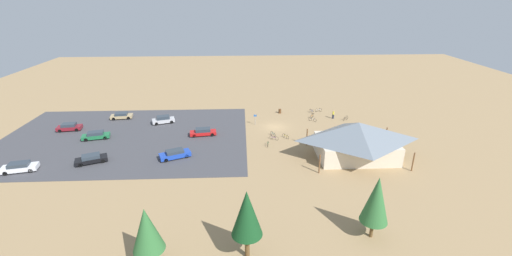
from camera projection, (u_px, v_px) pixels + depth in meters
name	position (u px, v px, depth m)	size (l,w,h in m)	color
ground	(275.00, 127.00, 65.20)	(160.00, 160.00, 0.00)	#9E7F56
parking_lot_asphalt	(125.00, 137.00, 60.43)	(43.56, 29.94, 0.05)	#424247
bike_pavilion	(357.00, 138.00, 52.09)	(14.01, 9.98, 5.85)	beige
trash_bin	(280.00, 111.00, 72.53)	(0.60, 0.60, 0.90)	brown
lot_sign	(255.00, 118.00, 65.79)	(0.56, 0.08, 2.20)	#99999E
pine_midwest	(376.00, 200.00, 34.17)	(2.90, 2.90, 7.25)	brown
pine_center	(147.00, 230.00, 30.63)	(2.99, 2.99, 6.38)	brown
pine_far_east	(247.00, 214.00, 31.28)	(3.01, 3.01, 7.53)	brown
bicycle_white_edge_north	(319.00, 110.00, 73.38)	(1.63, 0.52, 0.78)	black
bicycle_orange_mid_cluster	(312.00, 116.00, 69.78)	(1.01, 1.56, 0.86)	black
bicycle_purple_yard_right	(274.00, 138.00, 59.39)	(1.51, 0.90, 0.84)	black
bicycle_silver_front_row	(313.00, 120.00, 67.93)	(1.39, 1.05, 0.83)	black
bicycle_teal_back_row	(273.00, 134.00, 61.00)	(0.83, 1.54, 0.84)	black
bicycle_black_lone_east	(345.00, 118.00, 68.60)	(1.33, 1.01, 0.81)	black
bicycle_blue_yard_center	(311.00, 111.00, 72.66)	(0.60, 1.66, 0.90)	black
bicycle_green_by_bin	(268.00, 144.00, 57.03)	(0.48, 1.61, 0.81)	black
bicycle_yellow_near_sign	(286.00, 136.00, 60.10)	(0.98, 1.45, 0.77)	black
car_tan_far_end	(122.00, 116.00, 69.17)	(4.45, 2.37, 1.25)	tan
car_blue_front_row	(175.00, 154.00, 52.61)	(5.08, 3.54, 1.35)	#1E42B2
car_white_aisle_side	(19.00, 167.00, 48.65)	(4.99, 2.79, 1.38)	white
car_silver_end_stall	(163.00, 120.00, 66.72)	(4.59, 2.95, 1.50)	#BCBCC1
car_red_mid_lot	(203.00, 132.00, 61.00)	(4.89, 2.30, 1.35)	red
car_black_by_curb	(91.00, 159.00, 51.17)	(4.89, 3.45, 1.30)	black
car_green_near_entry	(96.00, 135.00, 59.51)	(4.87, 2.72, 1.38)	#1E6B3D
car_maroon_inner_stall	(69.00, 127.00, 63.21)	(4.48, 2.40, 1.39)	maroon
visitor_crossing_yard	(333.00, 114.00, 69.24)	(0.40, 0.39, 1.76)	#2D3347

